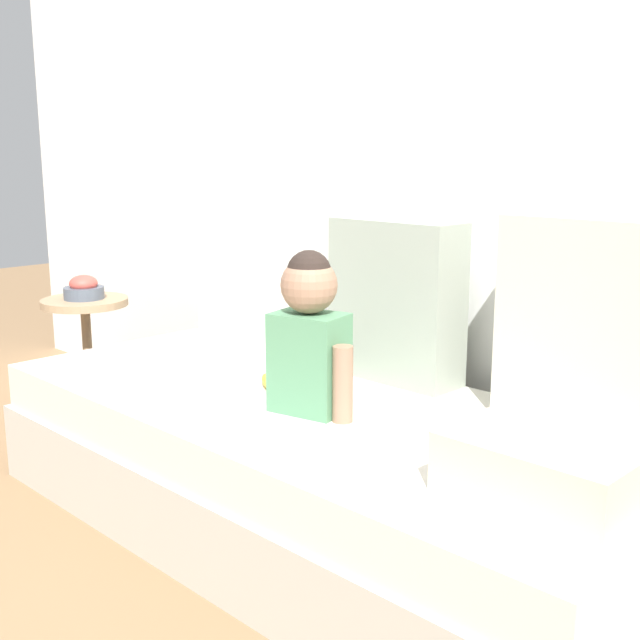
{
  "coord_description": "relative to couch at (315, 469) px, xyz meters",
  "views": [
    {
      "loc": [
        1.57,
        -1.57,
        1.13
      ],
      "look_at": [
        0.02,
        0.0,
        0.66
      ],
      "focal_mm": 44.82,
      "sensor_mm": 36.0,
      "label": 1
    }
  ],
  "objects": [
    {
      "name": "side_table",
      "position": [
        -1.44,
        0.07,
        0.19
      ],
      "size": [
        0.36,
        0.36,
        0.52
      ],
      "color": "tan",
      "rests_on": "ground"
    },
    {
      "name": "couch",
      "position": [
        0.0,
        0.0,
        0.0
      ],
      "size": [
        2.16,
        0.92,
        0.41
      ],
      "color": "beige",
      "rests_on": "ground"
    },
    {
      "name": "toddler",
      "position": [
        0.04,
        -0.06,
        0.43
      ],
      "size": [
        0.31,
        0.18,
        0.46
      ],
      "color": "#568E66",
      "rests_on": "couch"
    },
    {
      "name": "throw_pillow_center",
      "position": [
        0.0,
        0.36,
        0.46
      ],
      "size": [
        0.44,
        0.16,
        0.51
      ],
      "primitive_type": "cube",
      "color": "#99A393",
      "rests_on": "couch"
    },
    {
      "name": "fruit_bowl",
      "position": [
        -1.44,
        0.07,
        0.36
      ],
      "size": [
        0.17,
        0.17,
        0.1
      ],
      "color": "#4C5666",
      "rests_on": "side_table"
    },
    {
      "name": "back_wall",
      "position": [
        0.0,
        0.59,
        1.02
      ],
      "size": [
        5.36,
        0.1,
        2.44
      ],
      "primitive_type": "cube",
      "color": "white",
      "rests_on": "ground"
    },
    {
      "name": "folded_blanket",
      "position": [
        0.8,
        -0.12,
        0.27
      ],
      "size": [
        0.4,
        0.28,
        0.13
      ],
      "primitive_type": "cube",
      "color": "beige",
      "rests_on": "couch"
    },
    {
      "name": "throw_pillow_left",
      "position": [
        -0.67,
        0.36,
        0.44
      ],
      "size": [
        0.52,
        0.16,
        0.47
      ],
      "primitive_type": "cube",
      "color": "silver",
      "rests_on": "couch"
    },
    {
      "name": "ground_plane",
      "position": [
        0.0,
        0.0,
        -0.2
      ],
      "size": [
        12.0,
        12.0,
        0.0
      ],
      "primitive_type": "plane",
      "color": "#93704C"
    },
    {
      "name": "throw_pillow_right",
      "position": [
        0.67,
        0.36,
        0.48
      ],
      "size": [
        0.52,
        0.16,
        0.55
      ],
      "primitive_type": "cube",
      "color": "beige",
      "rests_on": "couch"
    },
    {
      "name": "banana",
      "position": [
        -0.2,
        -0.0,
        0.23
      ],
      "size": [
        0.17,
        0.12,
        0.04
      ],
      "primitive_type": "ellipsoid",
      "rotation": [
        0.0,
        0.0,
        -0.52
      ],
      "color": "yellow",
      "rests_on": "couch"
    }
  ]
}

